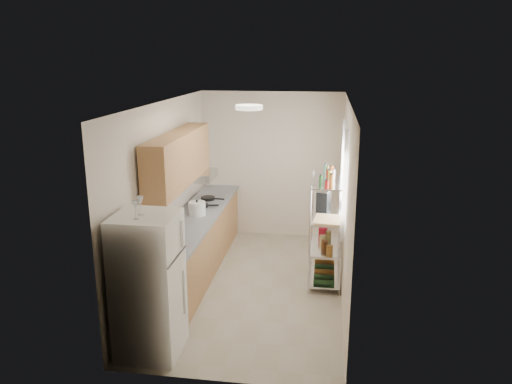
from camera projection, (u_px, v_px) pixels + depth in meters
room at (253, 199)px, 6.81m from camera, size 2.52×4.42×2.62m
counter_run at (198, 242)px, 7.58m from camera, size 0.63×3.51×0.90m
upper_cabinets at (179, 159)px, 6.92m from camera, size 0.33×2.20×0.72m
range_hood at (198, 175)px, 7.78m from camera, size 0.50×0.60×0.12m
window at (344, 178)px, 6.91m from camera, size 0.06×1.00×1.46m
bakers_rack at (327, 209)px, 7.00m from camera, size 0.45×0.90×1.73m
ceiling_dome at (249, 107)px, 6.19m from camera, size 0.34×0.34×0.05m
refrigerator at (149, 285)px, 5.37m from camera, size 0.66×0.66×1.60m
wine_glass_a at (140, 206)px, 5.13m from camera, size 0.07×0.07×0.20m
wine_glass_b at (135, 210)px, 5.00m from camera, size 0.07×0.07×0.19m
rice_cooker at (197, 208)px, 7.39m from camera, size 0.25×0.25×0.20m
frying_pan_large at (200, 206)px, 7.81m from camera, size 0.30×0.30×0.04m
frying_pan_small at (208, 198)px, 8.20m from camera, size 0.25×0.25×0.05m
cutting_board at (328, 220)px, 6.79m from camera, size 0.39×0.49×0.03m
espresso_machine at (324, 199)px, 7.32m from camera, size 0.22×0.28×0.29m
storage_bag at (323, 232)px, 7.45m from camera, size 0.13×0.16×0.16m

